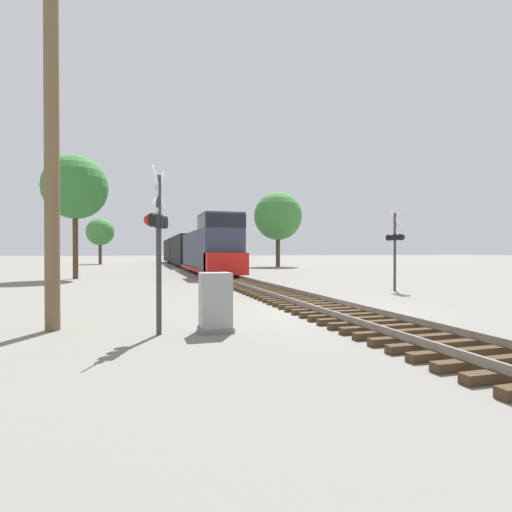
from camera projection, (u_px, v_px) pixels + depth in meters
name	position (u px, v px, depth m)	size (l,w,h in m)	color
ground_plane	(327.00, 312.00, 12.65)	(400.00, 400.00, 0.00)	slate
rail_track_bed	(327.00, 307.00, 12.64)	(2.60, 160.00, 0.31)	#42301E
freight_train	(186.00, 250.00, 50.90)	(2.90, 51.59, 4.69)	#33384C
crossing_signal_near	(157.00, 230.00, 9.12)	(0.58, 1.00, 3.81)	#333333
crossing_signal_far	(395.00, 241.00, 19.31)	(0.51, 1.01, 3.94)	#333333
relay_cabinet	(215.00, 303.00, 9.45)	(0.79, 0.66, 1.41)	slate
utility_pole	(52.00, 122.00, 9.59)	(1.80, 0.34, 9.87)	brown
tree_far_right	(75.00, 188.00, 27.95)	(4.43, 4.43, 8.65)	#473521
tree_mid_background	(278.00, 216.00, 51.58)	(6.19, 6.19, 9.63)	#473521
tree_deep_background	(100.00, 232.00, 62.11)	(4.23, 4.23, 7.15)	#473521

